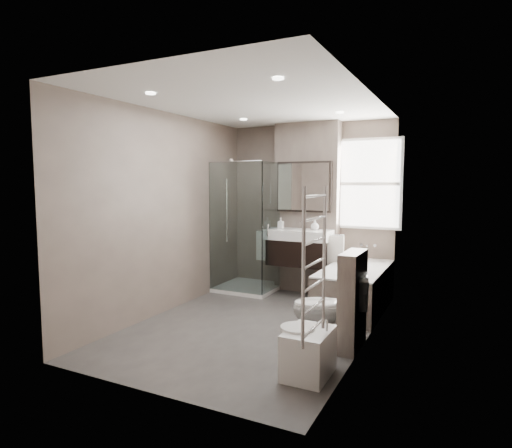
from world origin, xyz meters
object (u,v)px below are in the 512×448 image
Objects in this scene: bathtub at (355,286)px; bidet at (308,352)px; toilet at (329,309)px; vanity at (299,247)px.

bidet is at bearing -87.61° from bathtub.
toilet reaches higher than bidet.
vanity is 1.07m from bathtub.
vanity is 1.23× the size of toilet.
toilet is (0.05, -1.36, 0.07)m from bathtub.
vanity reaches higher than bathtub.
vanity reaches higher than bidet.
bathtub is 2.14m from bidet.
toilet is at bearing -60.11° from vanity.
bidet is (1.01, -2.46, -0.52)m from vanity.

